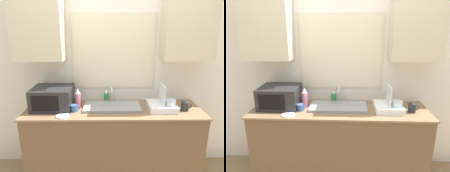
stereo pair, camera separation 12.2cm
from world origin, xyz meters
TOP-DOWN VIEW (x-y plane):
  - countertop at (0.00, 0.29)m, footprint 2.02×0.61m
  - wall_back at (0.00, 0.57)m, footprint 6.00×0.38m
  - sink_basin at (-0.02, 0.31)m, footprint 0.66×0.32m
  - faucet at (-0.02, 0.47)m, footprint 0.08×0.19m
  - microwave at (-0.70, 0.32)m, footprint 0.45×0.39m
  - dish_rack at (0.56, 0.26)m, footprint 0.31×0.32m
  - spray_bottle at (-0.42, 0.35)m, footprint 0.07×0.07m
  - soap_bottle at (-0.09, 0.50)m, footprint 0.05×0.05m
  - mug_near_sink at (-0.45, 0.21)m, footprint 0.11×0.08m
  - mug_by_rack at (0.80, 0.22)m, footprint 0.12×0.08m
  - small_plate at (-0.54, 0.08)m, footprint 0.14×0.14m

SIDE VIEW (x-z plane):
  - countertop at x=0.00m, z-range 0.00..0.89m
  - small_plate at x=-0.54m, z-range 0.89..0.90m
  - sink_basin at x=-0.02m, z-range 0.89..0.92m
  - mug_near_sink at x=-0.45m, z-range 0.89..0.96m
  - mug_by_rack at x=0.80m, z-range 0.89..0.99m
  - dish_rack at x=0.56m, z-range 0.79..1.08m
  - soap_bottle at x=-0.09m, z-range 0.88..1.02m
  - spray_bottle at x=-0.42m, z-range 0.88..1.11m
  - faucet at x=-0.02m, z-range 0.91..1.10m
  - microwave at x=-0.70m, z-range 0.89..1.13m
  - wall_back at x=0.00m, z-range 0.11..2.71m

